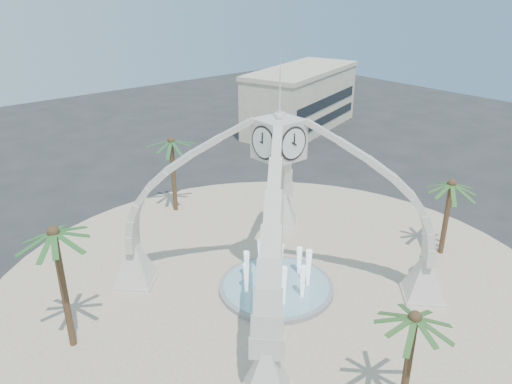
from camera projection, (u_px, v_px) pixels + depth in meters
ground at (276, 290)px, 34.96m from camera, size 140.00×140.00×0.00m
plaza at (276, 290)px, 34.95m from camera, size 40.00×40.00×0.06m
clock_tower at (278, 206)px, 32.39m from camera, size 17.94×17.94×16.30m
fountain at (276, 286)px, 34.85m from camera, size 8.00×8.00×3.62m
building_ne at (301, 99)px, 70.65m from camera, size 21.87×14.17×8.60m
palm_east at (452, 184)px, 37.30m from camera, size 5.31×5.31×6.80m
palm_west at (54, 234)px, 26.79m from camera, size 5.50×5.50×8.41m
palm_north at (171, 142)px, 44.30m from camera, size 5.04×5.04×7.62m
palm_south at (415, 319)px, 22.77m from camera, size 4.69×4.69×6.64m
street_sign at (421, 258)px, 35.89m from camera, size 0.81×0.19×2.24m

